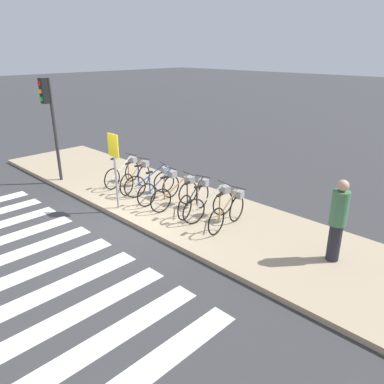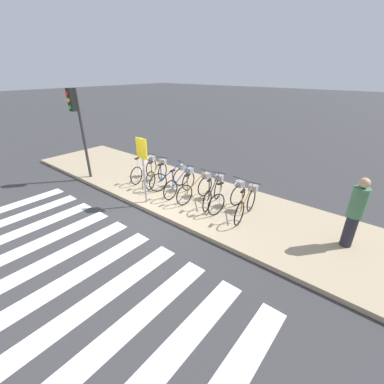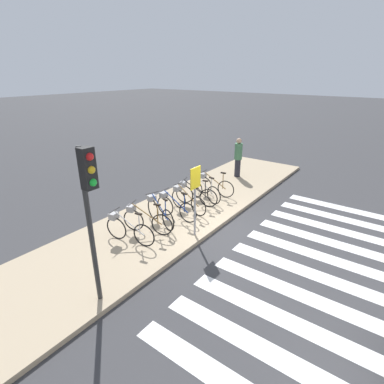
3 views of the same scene
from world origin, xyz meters
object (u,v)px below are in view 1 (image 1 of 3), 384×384
parked_bicycle_3 (161,187)px  sign_post (114,159)px  parked_bicycle_7 (229,210)px  pedestrian (338,219)px  parked_bicycle_4 (178,192)px  parked_bicycle_0 (124,171)px  parked_bicycle_5 (196,197)px  parked_bicycle_2 (153,181)px  parked_bicycle_6 (212,203)px  traffic_light (48,108)px  parked_bicycle_1 (137,176)px

parked_bicycle_3 → sign_post: (-0.47, -1.18, 0.97)m
parked_bicycle_3 → parked_bicycle_7: same height
parked_bicycle_7 → sign_post: bearing=-156.4°
pedestrian → parked_bicycle_4: bearing=-175.2°
parked_bicycle_0 → parked_bicycle_4: 2.58m
parked_bicycle_0 → parked_bicycle_3: (1.91, -0.10, 0.00)m
parked_bicycle_4 → parked_bicycle_5: (0.58, 0.11, 0.00)m
parked_bicycle_2 → parked_bicycle_6: bearing=-0.9°
parked_bicycle_6 → parked_bicycle_7: bearing=-3.7°
parked_bicycle_6 → parked_bicycle_7: same height
parked_bicycle_0 → parked_bicycle_2: (1.35, 0.05, 0.00)m
parked_bicycle_6 → sign_post: (-2.28, -1.29, 0.97)m
parked_bicycle_3 → traffic_light: traffic_light is taller
parked_bicycle_3 → traffic_light: 4.45m
sign_post → parked_bicycle_7: bearing=23.6°
parked_bicycle_2 → parked_bicycle_5: same height
parked_bicycle_2 → traffic_light: bearing=-156.9°
parked_bicycle_0 → parked_bicycle_4: bearing=-2.1°
parked_bicycle_4 → sign_post: 1.91m
parked_bicycle_1 → parked_bicycle_6: size_ratio=0.97×
parked_bicycle_3 → parked_bicycle_6: same height
parked_bicycle_3 → parked_bicycle_4: size_ratio=1.00×
parked_bicycle_6 → sign_post: size_ratio=0.76×
parked_bicycle_5 → parked_bicycle_7: (1.16, -0.04, 0.00)m
parked_bicycle_3 → pedestrian: size_ratio=0.91×
parked_bicycle_3 → parked_bicycle_5: 1.25m
parked_bicycle_0 → sign_post: bearing=-41.6°
parked_bicycle_2 → traffic_light: (-3.25, -1.38, 1.93)m
parked_bicycle_0 → parked_bicycle_3: size_ratio=0.98×
sign_post → parked_bicycle_5: bearing=37.0°
parked_bicycle_7 → pedestrian: size_ratio=0.90×
parked_bicycle_0 → parked_bicycle_1: 0.68m
sign_post → pedestrian: bearing=15.9°
parked_bicycle_1 → parked_bicycle_4: (1.90, -0.09, 0.00)m
parked_bicycle_6 → parked_bicycle_0: bearing=-179.9°
parked_bicycle_6 → parked_bicycle_5: bearing=180.0°
pedestrian → parked_bicycle_2: bearing=-177.8°
parked_bicycle_1 → parked_bicycle_5: same height
parked_bicycle_0 → pedestrian: bearing=2.2°
parked_bicycle_0 → parked_bicycle_1: (0.68, -0.01, 0.00)m
parked_bicycle_1 → sign_post: size_ratio=0.74×
parked_bicycle_6 → pedestrian: 3.17m
parked_bicycle_0 → pedestrian: (6.85, 0.26, 0.49)m
parked_bicycle_1 → parked_bicycle_3: bearing=-4.2°
pedestrian → parked_bicycle_6: bearing=-175.4°
parked_bicycle_3 → parked_bicycle_7: size_ratio=1.01×
parked_bicycle_0 → parked_bicycle_2: size_ratio=1.03×
parked_bicycle_5 → parked_bicycle_6: same height
parked_bicycle_2 → parked_bicycle_7: size_ratio=0.96×
parked_bicycle_3 → sign_post: bearing=-111.6°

